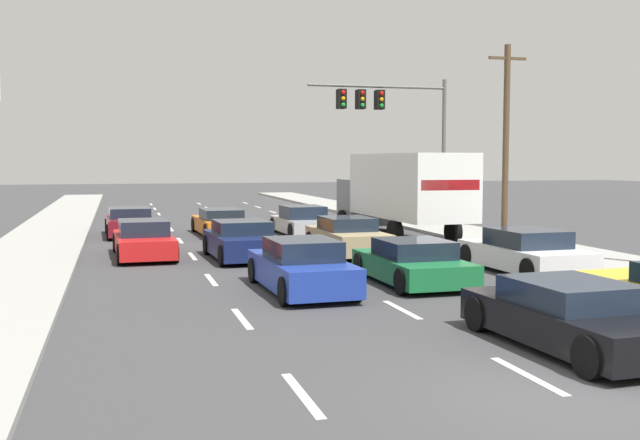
{
  "coord_description": "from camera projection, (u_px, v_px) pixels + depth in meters",
  "views": [
    {
      "loc": [
        -5.74,
        -8.43,
        3.14
      ],
      "look_at": [
        -0.13,
        12.16,
        1.43
      ],
      "focal_mm": 41.9,
      "sensor_mm": 36.0,
      "label": 1
    }
  ],
  "objects": [
    {
      "name": "ground_plane",
      "position": [
        249.0,
        230.0,
        33.91
      ],
      "size": [
        140.0,
        140.0,
        0.0
      ],
      "primitive_type": "plane",
      "color": "#3D3D3F"
    },
    {
      "name": "sidewalk_right",
      "position": [
        470.0,
        234.0,
        31.33
      ],
      "size": [
        3.17,
        80.0,
        0.14
      ],
      "primitive_type": "cube",
      "color": "#9E9E99",
      "rests_on": "ground_plane"
    },
    {
      "name": "sidewalk_left",
      "position": [
        38.0,
        246.0,
        26.85
      ],
      "size": [
        3.17,
        80.0,
        0.14
      ],
      "primitive_type": "cube",
      "color": "#9E9E99",
      "rests_on": "ground_plane"
    },
    {
      "name": "lane_markings",
      "position": [
        265.0,
        238.0,
        30.14
      ],
      "size": [
        6.94,
        52.0,
        0.01
      ],
      "color": "silver",
      "rests_on": "ground_plane"
    },
    {
      "name": "car_maroon",
      "position": [
        130.0,
        223.0,
        30.95
      ],
      "size": [
        2.05,
        4.2,
        1.19
      ],
      "color": "maroon",
      "rests_on": "ground_plane"
    },
    {
      "name": "car_red",
      "position": [
        144.0,
        240.0,
        24.18
      ],
      "size": [
        1.97,
        4.53,
        1.22
      ],
      "color": "red",
      "rests_on": "ground_plane"
    },
    {
      "name": "car_orange",
      "position": [
        220.0,
        223.0,
        31.3
      ],
      "size": [
        2.03,
        4.67,
        1.12
      ],
      "color": "orange",
      "rests_on": "ground_plane"
    },
    {
      "name": "car_navy",
      "position": [
        242.0,
        241.0,
        23.75
      ],
      "size": [
        2.13,
        4.13,
        1.23
      ],
      "color": "#141E4C",
      "rests_on": "ground_plane"
    },
    {
      "name": "car_blue",
      "position": [
        301.0,
        268.0,
        17.82
      ],
      "size": [
        1.93,
        4.39,
        1.28
      ],
      "color": "#1E389E",
      "rests_on": "ground_plane"
    },
    {
      "name": "car_silver",
      "position": [
        302.0,
        222.0,
        31.43
      ],
      "size": [
        2.04,
        4.28,
        1.23
      ],
      "color": "#B7BABF",
      "rests_on": "ground_plane"
    },
    {
      "name": "car_tan",
      "position": [
        347.0,
        237.0,
        24.98
      ],
      "size": [
        1.93,
        4.33,
        1.25
      ],
      "color": "tan",
      "rests_on": "ground_plane"
    },
    {
      "name": "car_green",
      "position": [
        413.0,
        263.0,
        19.01
      ],
      "size": [
        2.02,
        4.12,
        1.13
      ],
      "color": "#196B38",
      "rests_on": "ground_plane"
    },
    {
      "name": "car_black",
      "position": [
        571.0,
        317.0,
        12.47
      ],
      "size": [
        2.1,
        4.36,
        1.13
      ],
      "color": "black",
      "rests_on": "ground_plane"
    },
    {
      "name": "box_truck",
      "position": [
        401.0,
        190.0,
        29.53
      ],
      "size": [
        2.83,
        9.0,
        3.4
      ],
      "color": "white",
      "rests_on": "ground_plane"
    },
    {
      "name": "car_white",
      "position": [
        525.0,
        252.0,
        20.94
      ],
      "size": [
        2.12,
        4.45,
        1.22
      ],
      "color": "white",
      "rests_on": "ground_plane"
    },
    {
      "name": "traffic_signal_mast",
      "position": [
        384.0,
        111.0,
        37.07
      ],
      "size": [
        7.28,
        0.69,
        7.23
      ],
      "color": "#595B56",
      "rests_on": "ground_plane"
    },
    {
      "name": "utility_pole_mid",
      "position": [
        506.0,
        135.0,
        33.2
      ],
      "size": [
        1.8,
        0.28,
        8.24
      ],
      "color": "brown",
      "rests_on": "ground_plane"
    }
  ]
}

